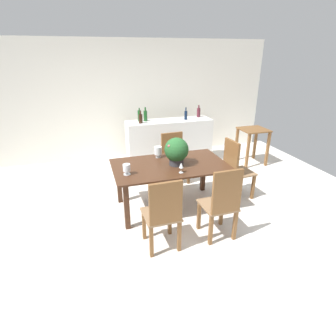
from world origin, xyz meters
name	(u,v)px	position (x,y,z in m)	size (l,w,h in m)	color
ground_plane	(169,205)	(0.00, 0.00, 0.00)	(7.04, 7.04, 0.00)	silver
back_wall	(135,100)	(0.00, 2.60, 1.30)	(6.40, 0.10, 2.60)	silver
dining_table	(170,171)	(0.00, -0.06, 0.64)	(1.73, 1.02, 0.74)	#422616
chair_foot_end	(235,167)	(1.13, -0.06, 0.56)	(0.46, 0.45, 1.02)	brown
chair_near_right	(222,202)	(0.39, -1.04, 0.56)	(0.43, 0.45, 1.03)	brown
chair_far_right	(174,154)	(0.38, 0.92, 0.52)	(0.49, 0.46, 0.92)	brown
chair_near_left	(163,212)	(-0.39, -1.03, 0.54)	(0.44, 0.45, 0.99)	brown
flower_centerpiece	(176,151)	(0.09, -0.09, 0.96)	(0.36, 0.36, 0.42)	#333338
crystal_vase_left	(127,168)	(-0.68, -0.24, 0.83)	(0.10, 0.10, 0.16)	silver
crystal_vase_center_near	(158,151)	(-0.09, 0.29, 0.85)	(0.12, 0.12, 0.18)	silver
wine_glass	(181,166)	(0.06, -0.39, 0.84)	(0.06, 0.06, 0.15)	silver
kitchen_counter	(169,142)	(0.57, 1.81, 0.48)	(1.85, 0.52, 0.96)	silver
wine_bottle_green	(199,112)	(1.30, 1.94, 1.07)	(0.08, 0.08, 0.26)	#511E28
wine_bottle_clear	(186,115)	(0.93, 1.79, 1.06)	(0.06, 0.06, 0.26)	#0F1E38
wine_bottle_dark	(139,116)	(-0.05, 1.93, 1.08)	(0.07, 0.07, 0.28)	#194C1E
wine_bottle_tall	(141,118)	(-0.07, 1.74, 1.06)	(0.08, 0.08, 0.25)	black
wine_bottle_amber	(145,115)	(0.07, 1.91, 1.08)	(0.08, 0.08, 0.29)	#194C1E
side_table	(253,138)	(2.30, 1.24, 0.58)	(0.57, 0.55, 0.79)	brown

